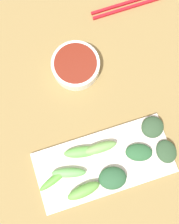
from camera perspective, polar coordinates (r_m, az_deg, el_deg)
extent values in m
cube|color=olive|center=(0.70, 1.29, -0.58)|extent=(2.10, 2.10, 0.02)
cylinder|color=white|center=(0.71, -3.22, 10.72)|extent=(0.14, 0.14, 0.04)
cylinder|color=maroon|center=(0.70, -3.25, 10.90)|extent=(0.12, 0.12, 0.03)
cube|color=silver|center=(0.68, 3.38, -11.73)|extent=(0.17, 0.37, 0.01)
ellipsoid|color=#2E4B2D|center=(0.69, 17.56, -8.81)|extent=(0.06, 0.06, 0.02)
ellipsoid|color=#2A5834|center=(0.66, 5.43, -15.16)|extent=(0.07, 0.08, 0.03)
ellipsoid|color=#76B157|center=(0.66, 2.41, -8.39)|extent=(0.03, 0.09, 0.03)
ellipsoid|color=#5FAD4A|center=(0.66, -1.89, -9.32)|extent=(0.05, 0.10, 0.02)
ellipsoid|color=#5DB93F|center=(0.67, -8.27, -15.38)|extent=(0.05, 0.09, 0.02)
ellipsoid|color=#2A5C33|center=(0.67, 11.50, -9.24)|extent=(0.07, 0.08, 0.02)
ellipsoid|color=#62A344|center=(0.66, -1.38, -17.97)|extent=(0.04, 0.09, 0.03)
ellipsoid|color=#66AF58|center=(0.66, -4.87, -13.98)|extent=(0.05, 0.09, 0.02)
ellipsoid|color=#2F4B2E|center=(0.68, 14.55, -3.43)|extent=(0.07, 0.07, 0.02)
cube|color=red|center=(0.83, 8.68, 23.92)|extent=(0.01, 0.23, 0.01)
cube|color=red|center=(0.82, 9.12, 22.97)|extent=(0.01, 0.23, 0.01)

